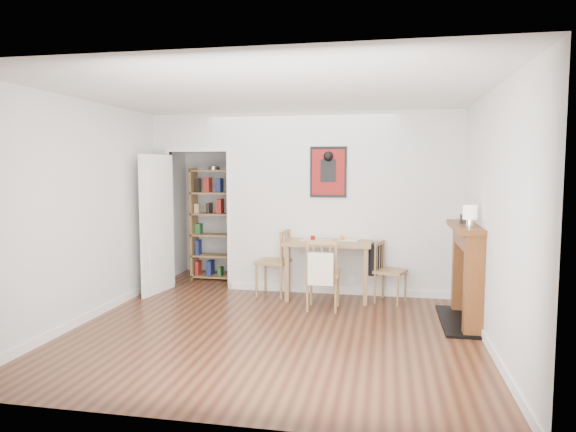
% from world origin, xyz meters
% --- Properties ---
extents(ground, '(5.20, 5.20, 0.00)m').
position_xyz_m(ground, '(0.00, 0.00, 0.00)').
color(ground, brown).
rests_on(ground, ground).
extents(room_shell, '(5.20, 5.20, 5.20)m').
position_xyz_m(room_shell, '(0.10, 1.34, 1.30)').
color(room_shell, silver).
rests_on(room_shell, ground).
extents(dining_table, '(1.18, 0.75, 0.80)m').
position_xyz_m(dining_table, '(0.44, 1.10, 0.71)').
color(dining_table, olive).
rests_on(dining_table, ground).
extents(chair_left, '(0.52, 0.52, 0.94)m').
position_xyz_m(chair_left, '(-0.35, 1.10, 0.47)').
color(chair_left, '#A1714B').
rests_on(chair_left, ground).
extents(chair_right, '(0.56, 0.52, 0.82)m').
position_xyz_m(chair_right, '(1.27, 1.03, 0.43)').
color(chair_right, '#A1714B').
rests_on(chair_right, ground).
extents(chair_front, '(0.46, 0.53, 0.92)m').
position_xyz_m(chair_front, '(0.44, 0.50, 0.47)').
color(chair_front, '#A1714B').
rests_on(chair_front, ground).
extents(bookshelf, '(0.76, 0.30, 1.80)m').
position_xyz_m(bookshelf, '(-1.53, 2.01, 0.89)').
color(bookshelf, olive).
rests_on(bookshelf, ground).
extents(fireplace, '(0.45, 1.25, 1.16)m').
position_xyz_m(fireplace, '(2.16, 0.25, 0.62)').
color(fireplace, brown).
rests_on(fireplace, ground).
extents(red_glass, '(0.06, 0.06, 0.08)m').
position_xyz_m(red_glass, '(0.23, 0.99, 0.84)').
color(red_glass, maroon).
rests_on(red_glass, dining_table).
extents(orange_fruit, '(0.07, 0.07, 0.07)m').
position_xyz_m(orange_fruit, '(0.62, 1.15, 0.84)').
color(orange_fruit, orange).
rests_on(orange_fruit, dining_table).
extents(placemat, '(0.46, 0.37, 0.00)m').
position_xyz_m(placemat, '(0.26, 1.13, 0.81)').
color(placemat, beige).
rests_on(placemat, dining_table).
extents(notebook, '(0.31, 0.25, 0.01)m').
position_xyz_m(notebook, '(0.71, 1.19, 0.81)').
color(notebook, silver).
rests_on(notebook, dining_table).
extents(mantel_lamp, '(0.15, 0.15, 0.24)m').
position_xyz_m(mantel_lamp, '(2.12, -0.04, 1.31)').
color(mantel_lamp, silver).
rests_on(mantel_lamp, fireplace).
extents(ceramic_jar_a, '(0.09, 0.09, 0.11)m').
position_xyz_m(ceramic_jar_a, '(2.12, 0.36, 1.21)').
color(ceramic_jar_a, black).
rests_on(ceramic_jar_a, fireplace).
extents(ceramic_jar_b, '(0.07, 0.07, 0.09)m').
position_xyz_m(ceramic_jar_b, '(2.13, 0.56, 1.21)').
color(ceramic_jar_b, black).
rests_on(ceramic_jar_b, fireplace).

